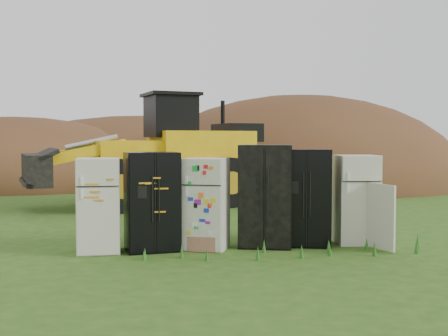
% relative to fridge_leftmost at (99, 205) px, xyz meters
% --- Properties ---
extents(ground, '(120.00, 120.00, 0.00)m').
position_rel_fridge_leftmost_xyz_m(ground, '(2.50, 0.00, -0.82)').
color(ground, '#264C14').
rests_on(ground, ground).
extents(fridge_leftmost, '(0.73, 0.70, 1.65)m').
position_rel_fridge_leftmost_xyz_m(fridge_leftmost, '(0.00, 0.00, 0.00)').
color(fridge_leftmost, beige).
rests_on(fridge_leftmost, ground).
extents(fridge_black_side, '(0.99, 0.82, 1.74)m').
position_rel_fridge_leftmost_xyz_m(fridge_black_side, '(0.92, 0.01, 0.05)').
color(fridge_black_side, black).
rests_on(fridge_black_side, ground).
extents(fridge_sticker, '(0.93, 0.90, 1.64)m').
position_rel_fridge_leftmost_xyz_m(fridge_sticker, '(1.89, -0.01, -0.01)').
color(fridge_sticker, silver).
rests_on(fridge_sticker, ground).
extents(fridge_dark_mid, '(1.14, 1.03, 1.87)m').
position_rel_fridge_leftmost_xyz_m(fridge_dark_mid, '(3.01, 0.04, 0.11)').
color(fridge_dark_mid, black).
rests_on(fridge_dark_mid, ground).
extents(fridge_black_right, '(1.07, 0.97, 1.79)m').
position_rel_fridge_leftmost_xyz_m(fridge_black_right, '(3.77, 0.02, 0.07)').
color(fridge_black_right, black).
rests_on(fridge_black_right, ground).
extents(fridge_open_door, '(0.83, 0.78, 1.67)m').
position_rel_fridge_leftmost_xyz_m(fridge_open_door, '(4.77, 0.02, 0.01)').
color(fridge_open_door, beige).
rests_on(fridge_open_door, ground).
extents(wheel_loader, '(7.31, 4.20, 3.32)m').
position_rel_fridge_leftmost_xyz_m(wheel_loader, '(1.00, 6.53, 0.84)').
color(wheel_loader, yellow).
rests_on(wheel_loader, ground).
extents(dirt_mound_right, '(14.11, 10.35, 7.57)m').
position_rel_fridge_leftmost_xyz_m(dirt_mound_right, '(7.67, 12.34, -0.82)').
color(dirt_mound_right, '#492B17').
rests_on(dirt_mound_right, ground).
extents(dirt_mound_left, '(13.67, 10.25, 5.86)m').
position_rel_fridge_leftmost_xyz_m(dirt_mound_left, '(-4.22, 15.39, -0.82)').
color(dirt_mound_left, '#492B17').
rests_on(dirt_mound_left, ground).
extents(dirt_mound_back, '(17.16, 11.44, 6.22)m').
position_rel_fridge_leftmost_xyz_m(dirt_mound_back, '(1.37, 17.76, -0.82)').
color(dirt_mound_back, '#492B17').
rests_on(dirt_mound_back, ground).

